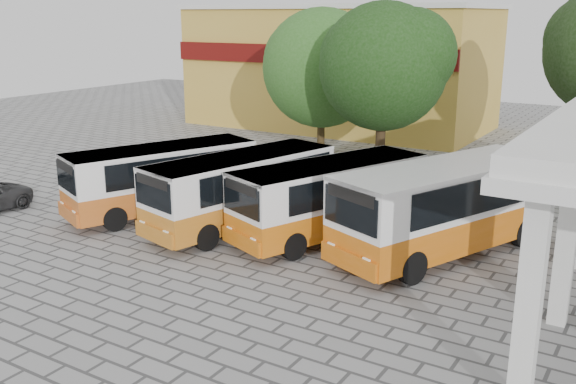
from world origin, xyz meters
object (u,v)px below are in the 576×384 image
Objects in this scene: bus_far_left at (162,175)px; bus_far_right at (447,203)px; bus_centre_left at (242,186)px; bus_centre_right at (330,194)px.

bus_far_left is 11.11m from bus_far_right.
bus_centre_right is (3.26, 0.81, -0.02)m from bus_centre_left.
bus_far_left is 0.89× the size of bus_far_right.
bus_far_left is at bearing -149.92° from bus_far_right.
bus_far_right is (7.28, 1.29, 0.16)m from bus_centre_left.
bus_far_left is at bearing -150.48° from bus_centre_right.
bus_centre_left is at bearing -144.74° from bus_centre_right.
bus_centre_left is 7.39m from bus_far_right.
bus_centre_left is at bearing 25.82° from bus_far_left.
bus_centre_right is at bearing 30.99° from bus_far_left.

